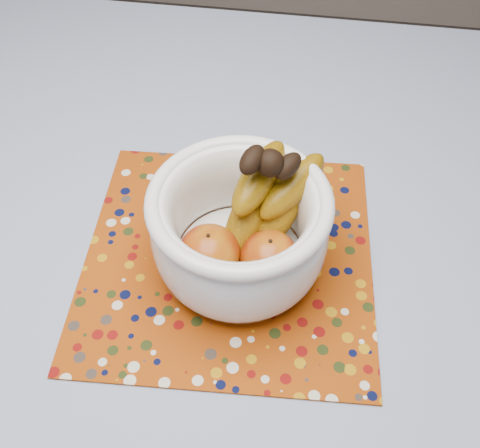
{
  "coord_description": "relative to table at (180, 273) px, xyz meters",
  "views": [
    {
      "loc": [
        0.17,
        -0.5,
        1.43
      ],
      "look_at": [
        0.1,
        -0.03,
        0.85
      ],
      "focal_mm": 42.0,
      "sensor_mm": 36.0,
      "label": 1
    }
  ],
  "objects": [
    {
      "name": "fruit_bowl",
      "position": [
        0.11,
        -0.02,
        0.18
      ],
      "size": [
        0.27,
        0.25,
        0.21
      ],
      "color": "white",
      "rests_on": "placemat"
    },
    {
      "name": "table",
      "position": [
        0.0,
        0.0,
        0.0
      ],
      "size": [
        1.2,
        1.2,
        0.75
      ],
      "color": "brown",
      "rests_on": "ground"
    },
    {
      "name": "tablecloth",
      "position": [
        0.0,
        0.0,
        0.08
      ],
      "size": [
        1.32,
        1.32,
        0.01
      ],
      "primitive_type": "cube",
      "color": "#6379A6",
      "rests_on": "table"
    },
    {
      "name": "placemat",
      "position": [
        0.08,
        -0.02,
        0.09
      ],
      "size": [
        0.44,
        0.44,
        0.0
      ],
      "primitive_type": "cube",
      "rotation": [
        0.0,
        0.0,
        0.07
      ],
      "color": "#8F3607",
      "rests_on": "tablecloth"
    }
  ]
}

